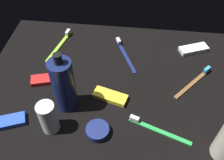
{
  "coord_description": "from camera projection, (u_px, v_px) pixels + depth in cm",
  "views": [
    {
      "loc": [
        5.84,
        -51.17,
        60.23
      ],
      "look_at": [
        0.0,
        0.0,
        3.0
      ],
      "focal_mm": 39.74,
      "sensor_mm": 36.0,
      "label": 1
    }
  ],
  "objects": [
    {
      "name": "toothbrush_green",
      "position": [
        156.0,
        129.0,
        0.68
      ],
      "size": [
        17.35,
        7.21,
        2.1
      ],
      "color": "green",
      "rests_on": "ground_plane"
    },
    {
      "name": "toothbrush_navy",
      "position": [
        125.0,
        53.0,
        0.89
      ],
      "size": [
        8.62,
        16.85,
        2.1
      ],
      "color": "navy",
      "rests_on": "ground_plane"
    },
    {
      "name": "toothbrush_lime",
      "position": [
        60.0,
        44.0,
        0.92
      ],
      "size": [
        5.49,
        17.76,
        2.1
      ],
      "color": "#8CD133",
      "rests_on": "ground_plane"
    },
    {
      "name": "snack_bar_blue",
      "position": [
        6.0,
        122.0,
        0.69
      ],
      "size": [
        11.14,
        7.53,
        1.5
      ],
      "primitive_type": "cube",
      "rotation": [
        0.0,
        0.0,
        0.37
      ],
      "color": "blue",
      "rests_on": "ground_plane"
    },
    {
      "name": "lotion_bottle",
      "position": [
        64.0,
        85.0,
        0.68
      ],
      "size": [
        6.35,
        6.35,
        20.07
      ],
      "color": "#151E4C",
      "rests_on": "ground_plane"
    },
    {
      "name": "snack_bar_white",
      "position": [
        194.0,
        49.0,
        0.9
      ],
      "size": [
        11.14,
        7.63,
        1.5
      ],
      "primitive_type": "cube",
      "rotation": [
        0.0,
        0.0,
        0.39
      ],
      "color": "white",
      "rests_on": "ground_plane"
    },
    {
      "name": "toothbrush_brown",
      "position": [
        195.0,
        81.0,
        0.8
      ],
      "size": [
        12.78,
        14.32,
        2.1
      ],
      "color": "brown",
      "rests_on": "ground_plane"
    },
    {
      "name": "ground_plane",
      "position": [
        112.0,
        87.0,
        0.8
      ],
      "size": [
        84.0,
        64.0,
        1.2
      ],
      "primitive_type": "cube",
      "color": "black"
    },
    {
      "name": "snack_bar_red",
      "position": [
        47.0,
        80.0,
        0.8
      ],
      "size": [
        11.1,
        6.73,
        1.5
      ],
      "primitive_type": "cube",
      "rotation": [
        0.0,
        0.0,
        0.28
      ],
      "color": "red",
      "rests_on": "ground_plane"
    },
    {
      "name": "cream_tin_left",
      "position": [
        98.0,
        131.0,
        0.67
      ],
      "size": [
        6.43,
        6.43,
        2.14
      ],
      "primitive_type": "cylinder",
      "color": "navy",
      "rests_on": "ground_plane"
    },
    {
      "name": "deodorant_stick",
      "position": [
        48.0,
        118.0,
        0.65
      ],
      "size": [
        4.76,
        4.76,
        10.03
      ],
      "primitive_type": "cylinder",
      "color": "silver",
      "rests_on": "ground_plane"
    },
    {
      "name": "snack_bar_yellow",
      "position": [
        112.0,
        96.0,
        0.75
      ],
      "size": [
        11.1,
        6.71,
        1.5
      ],
      "primitive_type": "cube",
      "rotation": [
        0.0,
        0.0,
        -0.28
      ],
      "color": "yellow",
      "rests_on": "ground_plane"
    }
  ]
}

